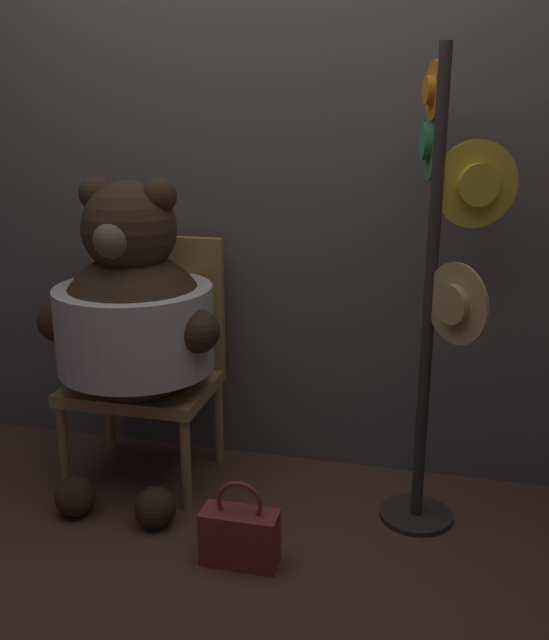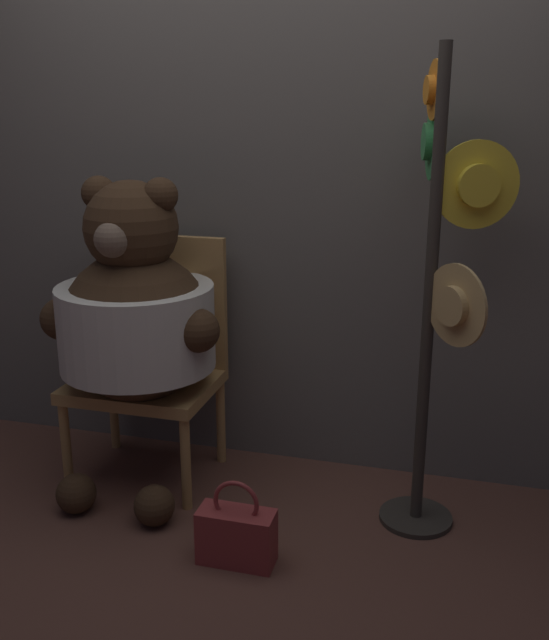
{
  "view_description": "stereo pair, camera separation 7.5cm",
  "coord_description": "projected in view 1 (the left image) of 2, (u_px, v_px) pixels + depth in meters",
  "views": [
    {
      "loc": [
        0.74,
        -2.33,
        1.53
      ],
      "look_at": [
        0.14,
        0.16,
        0.77
      ],
      "focal_mm": 40.0,
      "sensor_mm": 36.0,
      "label": 1
    },
    {
      "loc": [
        0.81,
        -2.31,
        1.53
      ],
      "look_at": [
        0.14,
        0.16,
        0.77
      ],
      "focal_mm": 40.0,
      "sensor_mm": 36.0,
      "label": 2
    }
  ],
  "objects": [
    {
      "name": "ground_plane",
      "position": [
        231.0,
        517.0,
        2.78
      ],
      "size": [
        14.0,
        14.0,
        0.0
      ],
      "primitive_type": "plane",
      "color": "brown"
    },
    {
      "name": "teddy_bear",
      "position": [
        134.0,
        318.0,
        2.79
      ],
      "size": [
        0.75,
        0.66,
        1.29
      ],
      "color": "#3D2819",
      "rests_on": "ground_plane"
    },
    {
      "name": "wall_back",
      "position": [
        267.0,
        191.0,
        2.99
      ],
      "size": [
        8.0,
        0.1,
        2.39
      ],
      "color": "#66605B",
      "rests_on": "ground_plane"
    },
    {
      "name": "chair",
      "position": [
        149.0,
        354.0,
        3.02
      ],
      "size": [
        0.59,
        0.47,
        1.01
      ],
      "color": "#B2844C",
      "rests_on": "ground_plane"
    },
    {
      "name": "handbag_on_ground",
      "position": [
        240.0,
        535.0,
        2.47
      ],
      "size": [
        0.27,
        0.12,
        0.32
      ],
      "color": "maroon",
      "rests_on": "ground_plane"
    },
    {
      "name": "hat_display_rack",
      "position": [
        442.0,
        266.0,
        2.51
      ],
      "size": [
        0.41,
        0.51,
        1.74
      ],
      "color": "#332D28",
      "rests_on": "ground_plane"
    }
  ]
}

